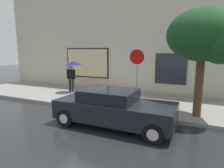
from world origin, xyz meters
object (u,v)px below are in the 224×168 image
(parked_car, at_px, (113,108))
(pedestrian_with_umbrella, at_px, (73,68))
(street_tree, at_px, (206,37))
(stop_sign, at_px, (137,66))
(fire_hydrant, at_px, (97,96))

(parked_car, relative_size, pedestrian_with_umbrella, 2.20)
(pedestrian_with_umbrella, relative_size, street_tree, 0.47)
(street_tree, bearing_deg, parked_car, -146.68)
(stop_sign, bearing_deg, parked_car, -96.99)
(parked_car, distance_m, street_tree, 4.33)
(parked_car, height_order, street_tree, street_tree)
(parked_car, bearing_deg, pedestrian_with_umbrella, 140.72)
(parked_car, bearing_deg, fire_hydrant, 132.19)
(pedestrian_with_umbrella, height_order, street_tree, street_tree)
(pedestrian_with_umbrella, bearing_deg, stop_sign, -19.09)
(fire_hydrant, xyz_separation_m, stop_sign, (1.97, 0.08, 1.51))
(fire_hydrant, bearing_deg, street_tree, 0.12)
(fire_hydrant, distance_m, pedestrian_with_umbrella, 3.37)
(fire_hydrant, relative_size, stop_sign, 0.30)
(fire_hydrant, xyz_separation_m, street_tree, (4.64, 0.01, 2.68))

